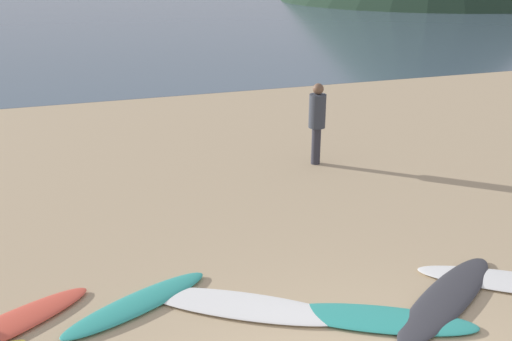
{
  "coord_description": "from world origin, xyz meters",
  "views": [
    {
      "loc": [
        -2.18,
        -3.38,
        4.13
      ],
      "look_at": [
        0.79,
        5.41,
        0.6
      ],
      "focal_mm": 39.68,
      "sensor_mm": 36.0,
      "label": 1
    }
  ],
  "objects_px": {
    "surfboard_1": "(0,329)",
    "surfboard_3": "(244,306)",
    "surfboard_2": "(138,303)",
    "surfboard_5": "(447,297)",
    "person_2": "(317,117)",
    "surfboard_4": "(380,319)"
  },
  "relations": [
    {
      "from": "surfboard_1",
      "to": "surfboard_3",
      "type": "relative_size",
      "value": 0.87
    },
    {
      "from": "surfboard_2",
      "to": "surfboard_3",
      "type": "xyz_separation_m",
      "value": [
        1.25,
        -0.46,
        -0.01
      ]
    },
    {
      "from": "surfboard_5",
      "to": "surfboard_1",
      "type": "bearing_deg",
      "value": 136.73
    },
    {
      "from": "surfboard_1",
      "to": "person_2",
      "type": "xyz_separation_m",
      "value": [
        5.88,
        4.1,
        0.97
      ]
    },
    {
      "from": "surfboard_2",
      "to": "surfboard_3",
      "type": "bearing_deg",
      "value": -45.78
    },
    {
      "from": "surfboard_2",
      "to": "person_2",
      "type": "height_order",
      "value": "person_2"
    },
    {
      "from": "surfboard_3",
      "to": "surfboard_4",
      "type": "bearing_deg",
      "value": 4.0
    },
    {
      "from": "surfboard_1",
      "to": "person_2",
      "type": "distance_m",
      "value": 7.23
    },
    {
      "from": "surfboard_2",
      "to": "surfboard_4",
      "type": "bearing_deg",
      "value": -50.16
    },
    {
      "from": "surfboard_3",
      "to": "surfboard_4",
      "type": "height_order",
      "value": "same"
    },
    {
      "from": "surfboard_2",
      "to": "person_2",
      "type": "relative_size",
      "value": 1.2
    },
    {
      "from": "surfboard_2",
      "to": "surfboard_3",
      "type": "relative_size",
      "value": 0.79
    },
    {
      "from": "surfboard_1",
      "to": "surfboard_3",
      "type": "xyz_separation_m",
      "value": [
        2.85,
        -0.46,
        -0.01
      ]
    },
    {
      "from": "surfboard_1",
      "to": "surfboard_3",
      "type": "bearing_deg",
      "value": -39.02
    },
    {
      "from": "surfboard_5",
      "to": "surfboard_2",
      "type": "bearing_deg",
      "value": 131.85
    },
    {
      "from": "surfboard_3",
      "to": "person_2",
      "type": "distance_m",
      "value": 5.56
    },
    {
      "from": "surfboard_3",
      "to": "person_2",
      "type": "xyz_separation_m",
      "value": [
        3.03,
        4.55,
        0.98
      ]
    },
    {
      "from": "surfboard_2",
      "to": "surfboard_4",
      "type": "height_order",
      "value": "surfboard_2"
    },
    {
      "from": "surfboard_1",
      "to": "surfboard_5",
      "type": "distance_m",
      "value": 5.48
    },
    {
      "from": "surfboard_5",
      "to": "person_2",
      "type": "height_order",
      "value": "person_2"
    },
    {
      "from": "surfboard_1",
      "to": "surfboard_3",
      "type": "height_order",
      "value": "surfboard_1"
    },
    {
      "from": "surfboard_3",
      "to": "person_2",
      "type": "height_order",
      "value": "person_2"
    }
  ]
}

